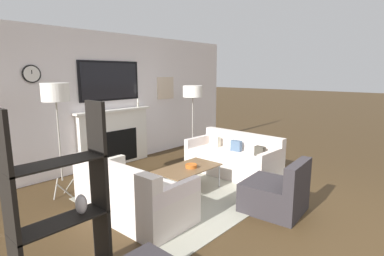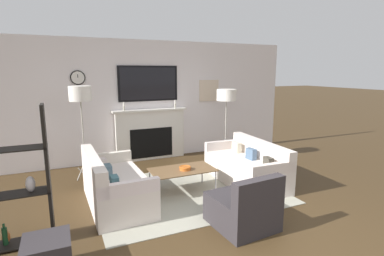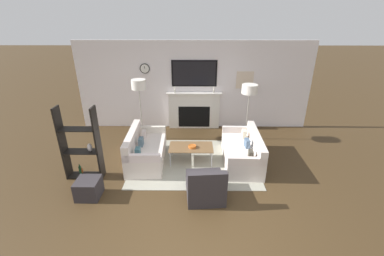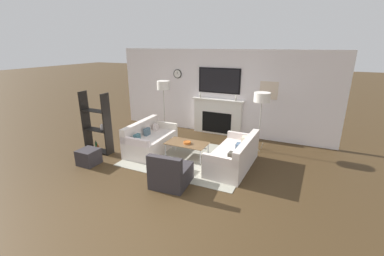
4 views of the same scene
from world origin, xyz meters
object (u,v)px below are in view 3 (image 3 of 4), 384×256
at_px(couch_left, 145,151).
at_px(shelf_unit, 81,147).
at_px(armchair, 206,187).
at_px(decorative_bowl, 192,146).
at_px(coffee_table, 191,148).
at_px(floor_lamp_right, 250,90).
at_px(couch_right, 243,152).
at_px(ottoman, 89,188).
at_px(floor_lamp_left, 139,85).

bearing_deg(couch_left, shelf_unit, -151.85).
height_order(armchair, decorative_bowl, armchair).
relative_size(coffee_table, floor_lamp_right, 0.65).
xyz_separation_m(couch_right, ottoman, (-3.29, -1.36, -0.08)).
distance_m(floor_lamp_right, shelf_unit, 4.48).
relative_size(couch_left, armchair, 1.97).
bearing_deg(coffee_table, decorative_bowl, -54.71).
bearing_deg(floor_lamp_left, coffee_table, -42.15).
height_order(floor_lamp_right, ottoman, floor_lamp_right).
height_order(coffee_table, floor_lamp_left, floor_lamp_left).
bearing_deg(ottoman, shelf_unit, 115.52).
distance_m(couch_left, armchair, 1.98).
relative_size(couch_left, shelf_unit, 0.99).
bearing_deg(couch_left, coffee_table, 1.01).
distance_m(decorative_bowl, ottoman, 2.46).
xyz_separation_m(armchair, floor_lamp_right, (1.29, 2.70, 1.23)).
relative_size(floor_lamp_right, shelf_unit, 0.99).
distance_m(armchair, floor_lamp_left, 3.48).
height_order(couch_right, ottoman, couch_right).
xyz_separation_m(couch_left, floor_lamp_left, (-0.31, 1.33, 1.31)).
relative_size(couch_left, coffee_table, 1.54).
bearing_deg(floor_lamp_right, coffee_table, -140.54).
height_order(decorative_bowl, ottoman, decorative_bowl).
height_order(floor_lamp_left, floor_lamp_right, floor_lamp_left).
distance_m(floor_lamp_left, shelf_unit, 2.34).
height_order(floor_lamp_left, shelf_unit, floor_lamp_left).
distance_m(armchair, coffee_table, 1.43).
bearing_deg(coffee_table, couch_left, -178.99).
bearing_deg(armchair, floor_lamp_left, 122.89).
distance_m(couch_left, shelf_unit, 1.46).
height_order(couch_right, floor_lamp_right, floor_lamp_right).
distance_m(coffee_table, floor_lamp_left, 2.30).
bearing_deg(armchair, coffee_table, 102.13).
bearing_deg(coffee_table, ottoman, -145.67).
bearing_deg(ottoman, armchair, -0.18).
distance_m(armchair, shelf_unit, 2.79).
bearing_deg(couch_left, decorative_bowl, -1.14).
bearing_deg(ottoman, couch_left, 56.79).
xyz_separation_m(couch_right, coffee_table, (-1.27, 0.02, 0.11)).
relative_size(couch_left, decorative_bowl, 8.41).
relative_size(shelf_unit, ottoman, 3.68).
bearing_deg(floor_lamp_left, decorative_bowl, -42.48).
bearing_deg(coffee_table, floor_lamp_left, 137.85).
bearing_deg(decorative_bowl, floor_lamp_left, 137.52).
height_order(couch_left, coffee_table, couch_left).
height_order(couch_left, floor_lamp_right, floor_lamp_right).
bearing_deg(couch_left, couch_right, 0.02).
distance_m(decorative_bowl, floor_lamp_right, 2.31).
relative_size(armchair, ottoman, 1.85).
bearing_deg(ottoman, coffee_table, 34.33).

